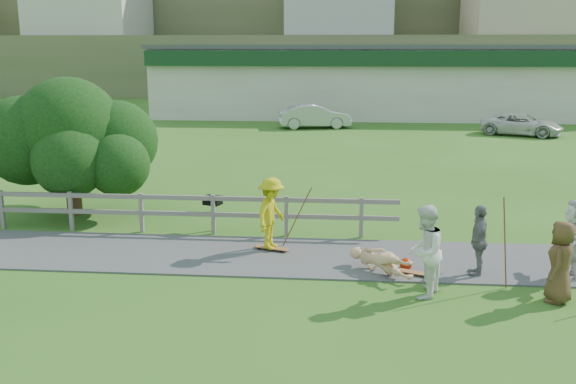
{
  "coord_description": "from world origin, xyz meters",
  "views": [
    {
      "loc": [
        1.53,
        -13.27,
        5.02
      ],
      "look_at": [
        0.16,
        2.0,
        1.51
      ],
      "focal_mm": 40.0,
      "sensor_mm": 36.0,
      "label": 1
    }
  ],
  "objects_px": {
    "spectator_a": "(425,252)",
    "skater_rider": "(271,217)",
    "spectator_b": "(479,241)",
    "spectator_d": "(575,239)",
    "skater_fallen": "(380,261)",
    "tree": "(71,161)",
    "bbq": "(213,213)",
    "spectator_c": "(561,262)",
    "car_white": "(522,125)",
    "car_silver": "(314,116)"
  },
  "relations": [
    {
      "from": "spectator_a",
      "to": "skater_rider",
      "type": "bearing_deg",
      "value": -106.36
    },
    {
      "from": "spectator_b",
      "to": "spectator_d",
      "type": "relative_size",
      "value": 0.9
    },
    {
      "from": "skater_rider",
      "to": "spectator_b",
      "type": "distance_m",
      "value": 4.94
    },
    {
      "from": "skater_fallen",
      "to": "tree",
      "type": "relative_size",
      "value": 0.33
    },
    {
      "from": "skater_fallen",
      "to": "spectator_b",
      "type": "bearing_deg",
      "value": -41.2
    },
    {
      "from": "spectator_a",
      "to": "spectator_b",
      "type": "xyz_separation_m",
      "value": [
        1.35,
        1.35,
        -0.15
      ]
    },
    {
      "from": "skater_fallen",
      "to": "spectator_a",
      "type": "bearing_deg",
      "value": -101.33
    },
    {
      "from": "skater_fallen",
      "to": "spectator_a",
      "type": "distance_m",
      "value": 1.6
    },
    {
      "from": "tree",
      "to": "bbq",
      "type": "bearing_deg",
      "value": -17.53
    },
    {
      "from": "skater_fallen",
      "to": "spectator_c",
      "type": "relative_size",
      "value": 1.02
    },
    {
      "from": "skater_fallen",
      "to": "spectator_a",
      "type": "height_order",
      "value": "spectator_a"
    },
    {
      "from": "skater_rider",
      "to": "spectator_b",
      "type": "height_order",
      "value": "skater_rider"
    },
    {
      "from": "spectator_b",
      "to": "tree",
      "type": "height_order",
      "value": "tree"
    },
    {
      "from": "spectator_c",
      "to": "car_white",
      "type": "xyz_separation_m",
      "value": [
        5.73,
        25.11,
        -0.22
      ]
    },
    {
      "from": "skater_rider",
      "to": "skater_fallen",
      "type": "height_order",
      "value": "skater_rider"
    },
    {
      "from": "spectator_c",
      "to": "bbq",
      "type": "distance_m",
      "value": 9.04
    },
    {
      "from": "spectator_a",
      "to": "spectator_c",
      "type": "relative_size",
      "value": 1.15
    },
    {
      "from": "spectator_c",
      "to": "spectator_d",
      "type": "relative_size",
      "value": 0.92
    },
    {
      "from": "spectator_a",
      "to": "spectator_d",
      "type": "xyz_separation_m",
      "value": [
        3.38,
        1.33,
        -0.05
      ]
    },
    {
      "from": "skater_fallen",
      "to": "car_silver",
      "type": "bearing_deg",
      "value": 51.71
    },
    {
      "from": "spectator_a",
      "to": "spectator_d",
      "type": "relative_size",
      "value": 1.06
    },
    {
      "from": "spectator_c",
      "to": "spectator_d",
      "type": "bearing_deg",
      "value": 178.1
    },
    {
      "from": "car_white",
      "to": "tree",
      "type": "relative_size",
      "value": 0.88
    },
    {
      "from": "spectator_b",
      "to": "spectator_c",
      "type": "bearing_deg",
      "value": 50.07
    },
    {
      "from": "spectator_a",
      "to": "car_white",
      "type": "bearing_deg",
      "value": -177.33
    },
    {
      "from": "spectator_c",
      "to": "spectator_d",
      "type": "height_order",
      "value": "spectator_d"
    },
    {
      "from": "spectator_d",
      "to": "bbq",
      "type": "xyz_separation_m",
      "value": [
        -8.63,
        2.99,
        -0.41
      ]
    },
    {
      "from": "spectator_a",
      "to": "car_white",
      "type": "xyz_separation_m",
      "value": [
        8.39,
        25.06,
        -0.34
      ]
    },
    {
      "from": "spectator_b",
      "to": "car_white",
      "type": "relative_size",
      "value": 0.36
    },
    {
      "from": "spectator_a",
      "to": "car_white",
      "type": "height_order",
      "value": "spectator_a"
    },
    {
      "from": "spectator_d",
      "to": "car_white",
      "type": "xyz_separation_m",
      "value": [
        5.01,
        23.73,
        -0.29
      ]
    },
    {
      "from": "skater_fallen",
      "to": "car_silver",
      "type": "relative_size",
      "value": 0.38
    },
    {
      "from": "spectator_b",
      "to": "skater_rider",
      "type": "bearing_deg",
      "value": -98.32
    },
    {
      "from": "spectator_c",
      "to": "spectator_d",
      "type": "xyz_separation_m",
      "value": [
        0.72,
        1.37,
        0.07
      ]
    },
    {
      "from": "tree",
      "to": "spectator_c",
      "type": "bearing_deg",
      "value": -24.96
    },
    {
      "from": "spectator_a",
      "to": "bbq",
      "type": "relative_size",
      "value": 1.94
    },
    {
      "from": "spectator_d",
      "to": "car_white",
      "type": "relative_size",
      "value": 0.41
    },
    {
      "from": "spectator_c",
      "to": "tree",
      "type": "bearing_deg",
      "value": -89.09
    },
    {
      "from": "skater_rider",
      "to": "spectator_c",
      "type": "bearing_deg",
      "value": -94.5
    },
    {
      "from": "spectator_b",
      "to": "spectator_d",
      "type": "height_order",
      "value": "spectator_d"
    },
    {
      "from": "spectator_b",
      "to": "tree",
      "type": "xyz_separation_m",
      "value": [
        -11.19,
        4.43,
        0.82
      ]
    },
    {
      "from": "skater_fallen",
      "to": "spectator_d",
      "type": "relative_size",
      "value": 0.94
    },
    {
      "from": "car_white",
      "to": "skater_fallen",
      "type": "bearing_deg",
      "value": -177.81
    },
    {
      "from": "skater_fallen",
      "to": "car_white",
      "type": "bearing_deg",
      "value": 24.52
    },
    {
      "from": "spectator_c",
      "to": "car_silver",
      "type": "bearing_deg",
      "value": -141.27
    },
    {
      "from": "spectator_c",
      "to": "car_silver",
      "type": "height_order",
      "value": "spectator_c"
    },
    {
      "from": "spectator_d",
      "to": "tree",
      "type": "bearing_deg",
      "value": -99.16
    },
    {
      "from": "spectator_b",
      "to": "spectator_d",
      "type": "distance_m",
      "value": 2.04
    },
    {
      "from": "skater_rider",
      "to": "spectator_d",
      "type": "bearing_deg",
      "value": -81.59
    },
    {
      "from": "spectator_d",
      "to": "skater_rider",
      "type": "bearing_deg",
      "value": -91.4
    }
  ]
}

